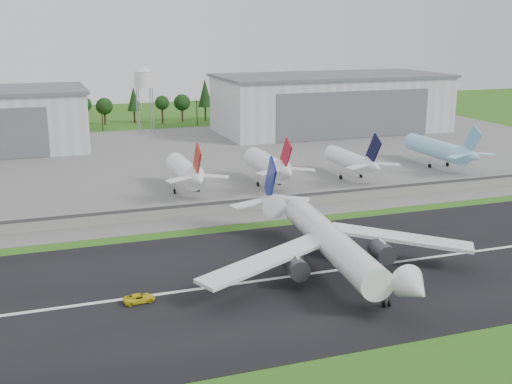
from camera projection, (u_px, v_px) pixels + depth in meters
name	position (u px, v px, depth m)	size (l,w,h in m)	color
ground	(353.00, 291.00, 115.22)	(600.00, 600.00, 0.00)	#336317
runway	(328.00, 272.00, 124.34)	(320.00, 60.00, 0.10)	black
runway_centerline	(328.00, 271.00, 124.32)	(220.00, 1.00, 0.02)	white
apron	(192.00, 161.00, 224.77)	(320.00, 150.00, 0.10)	slate
blast_fence	(253.00, 204.00, 164.97)	(240.00, 0.61, 3.50)	gray
hangar_east	(331.00, 103.00, 286.60)	(102.00, 47.00, 25.20)	silver
water_tower	(144.00, 77.00, 276.31)	(8.40, 8.40, 29.40)	#99999E
utility_poles	(151.00, 128.00, 297.82)	(230.00, 3.00, 12.00)	black
treeline	(146.00, 123.00, 311.52)	(320.00, 16.00, 22.00)	black
main_airliner	(332.00, 248.00, 122.83)	(56.97, 59.27, 18.17)	white
ground_vehicle	(139.00, 298.00, 110.29)	(2.52, 5.46, 1.52)	yellow
parked_jet_red_a	(187.00, 172.00, 179.69)	(7.36, 31.29, 16.87)	white
parked_jet_red_b	(271.00, 166.00, 187.69)	(7.36, 31.29, 16.93)	white
parked_jet_navy	(354.00, 161.00, 196.45)	(7.36, 31.29, 16.46)	white
parked_jet_skyblue	(442.00, 150.00, 212.34)	(7.36, 37.29, 16.82)	#8ED3F6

